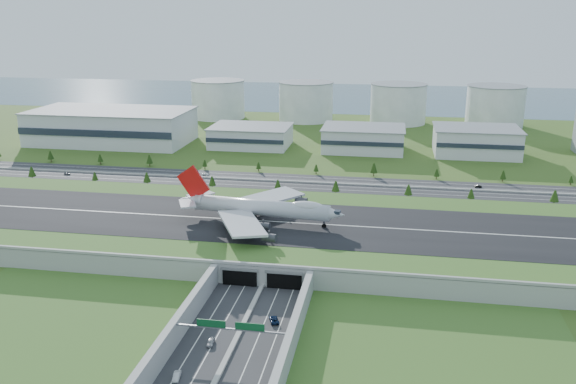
% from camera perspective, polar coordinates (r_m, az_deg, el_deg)
% --- Properties ---
extents(ground, '(1200.00, 1200.00, 0.00)m').
position_cam_1_polar(ground, '(276.19, -0.26, -4.46)').
color(ground, '#33541A').
rests_on(ground, ground).
extents(airfield_deck, '(520.00, 100.00, 9.20)m').
position_cam_1_polar(airfield_deck, '(274.65, -0.26, -3.66)').
color(airfield_deck, '#979792').
rests_on(airfield_deck, ground).
extents(underpass_road, '(38.80, 120.40, 8.00)m').
position_cam_1_polar(underpass_road, '(187.20, -5.72, -14.30)').
color(underpass_road, '#28282B').
rests_on(underpass_road, ground).
extents(sign_gantry_near, '(38.70, 0.70, 9.80)m').
position_cam_1_polar(sign_gantry_near, '(189.07, -5.39, -12.72)').
color(sign_gantry_near, gray).
rests_on(sign_gantry_near, ground).
extents(north_expressway, '(560.00, 36.00, 0.12)m').
position_cam_1_polar(north_expressway, '(365.38, 2.33, 0.85)').
color(north_expressway, '#28282B').
rests_on(north_expressway, ground).
extents(tree_row, '(502.40, 48.72, 8.49)m').
position_cam_1_polar(tree_row, '(361.56, 1.69, 1.47)').
color(tree_row, '#3D2819').
rests_on(tree_row, ground).
extents(hangar_west, '(120.00, 60.00, 25.00)m').
position_cam_1_polar(hangar_west, '(496.20, -16.17, 5.90)').
color(hangar_west, silver).
rests_on(hangar_west, ground).
extents(hangar_mid_a, '(58.00, 42.00, 15.00)m').
position_cam_1_polar(hangar_mid_a, '(465.13, -3.49, 5.22)').
color(hangar_mid_a, silver).
rests_on(hangar_mid_a, ground).
extents(hangar_mid_b, '(58.00, 42.00, 17.00)m').
position_cam_1_polar(hangar_mid_b, '(453.38, 7.07, 4.95)').
color(hangar_mid_b, silver).
rests_on(hangar_mid_b, ground).
extents(hangar_mid_c, '(58.00, 42.00, 19.00)m').
position_cam_1_polar(hangar_mid_c, '(456.72, 17.18, 4.55)').
color(hangar_mid_c, silver).
rests_on(hangar_mid_c, ground).
extents(fuel_tank_a, '(50.00, 50.00, 35.00)m').
position_cam_1_polar(fuel_tank_a, '(593.03, -6.56, 8.60)').
color(fuel_tank_a, silver).
rests_on(fuel_tank_a, ground).
extents(fuel_tank_b, '(50.00, 50.00, 35.00)m').
position_cam_1_polar(fuel_tank_b, '(575.22, 1.69, 8.45)').
color(fuel_tank_b, silver).
rests_on(fuel_tank_b, ground).
extents(fuel_tank_c, '(50.00, 50.00, 35.00)m').
position_cam_1_polar(fuel_tank_c, '(569.67, 10.27, 8.12)').
color(fuel_tank_c, silver).
rests_on(fuel_tank_c, ground).
extents(fuel_tank_d, '(50.00, 50.00, 35.00)m').
position_cam_1_polar(fuel_tank_d, '(576.73, 18.81, 7.60)').
color(fuel_tank_d, silver).
rests_on(fuel_tank_d, ground).
extents(bay_water, '(1200.00, 260.00, 0.06)m').
position_cam_1_polar(bay_water, '(741.79, 6.27, 8.85)').
color(bay_water, '#365767').
rests_on(bay_water, ground).
extents(boeing_747, '(78.52, 73.87, 24.30)m').
position_cam_1_polar(boeing_747, '(272.64, -2.66, -1.45)').
color(boeing_747, silver).
rests_on(boeing_747, airfield_deck).
extents(car_0, '(2.32, 5.06, 1.68)m').
position_cam_1_polar(car_0, '(195.42, -7.23, -13.76)').
color(car_0, '#ACACB1').
rests_on(car_0, ground).
extents(car_1, '(2.56, 5.28, 1.67)m').
position_cam_1_polar(car_1, '(181.18, -10.38, -16.59)').
color(car_1, silver).
rests_on(car_1, ground).
extents(car_2, '(4.61, 6.44, 1.63)m').
position_cam_1_polar(car_2, '(206.49, -1.31, -11.85)').
color(car_2, '#0C1C3C').
rests_on(car_2, ground).
extents(car_4, '(4.45, 2.39, 1.44)m').
position_cam_1_polar(car_4, '(407.71, -19.96, 1.64)').
color(car_4, '#58585D').
rests_on(car_4, ground).
extents(car_5, '(4.51, 1.70, 1.47)m').
position_cam_1_polar(car_5, '(371.88, 17.34, 0.50)').
color(car_5, black).
rests_on(car_5, ground).
extents(car_7, '(6.08, 4.40, 1.63)m').
position_cam_1_polar(car_7, '(384.69, -7.75, 1.66)').
color(car_7, white).
rests_on(car_7, ground).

